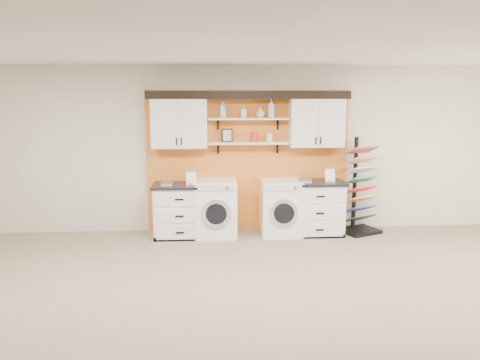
{
  "coord_description": "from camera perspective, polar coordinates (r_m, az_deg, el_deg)",
  "views": [
    {
      "loc": [
        -0.64,
        -3.9,
        2.31
      ],
      "look_at": [
        -0.24,
        2.3,
        1.18
      ],
      "focal_mm": 35.0,
      "sensor_mm": 36.0,
      "label": 1
    }
  ],
  "objects": [
    {
      "name": "floor",
      "position": [
        4.58,
        5.11,
        -20.03
      ],
      "size": [
        10.0,
        10.0,
        0.0
      ],
      "primitive_type": "plane",
      "color": "#85745A",
      "rests_on": "ground"
    },
    {
      "name": "ceiling",
      "position": [
        3.99,
        5.78,
        17.33
      ],
      "size": [
        10.0,
        10.0,
        0.0
      ],
      "primitive_type": "plane",
      "rotation": [
        3.14,
        0.0,
        0.0
      ],
      "color": "white",
      "rests_on": "wall_back"
    },
    {
      "name": "wall_back",
      "position": [
        7.98,
        0.9,
        3.75
      ],
      "size": [
        10.0,
        0.0,
        10.0
      ],
      "primitive_type": "plane",
      "rotation": [
        1.57,
        0.0,
        0.0
      ],
      "color": "beige",
      "rests_on": "floor"
    },
    {
      "name": "accent_panel",
      "position": [
        7.97,
        0.92,
        2.29
      ],
      "size": [
        3.4,
        0.07,
        2.4
      ],
      "primitive_type": "cube",
      "color": "orange",
      "rests_on": "wall_back"
    },
    {
      "name": "upper_cabinet_left",
      "position": [
        7.72,
        -7.41,
        7.02
      ],
      "size": [
        0.9,
        0.35,
        0.84
      ],
      "color": "white",
      "rests_on": "wall_back"
    },
    {
      "name": "upper_cabinet_right",
      "position": [
        7.91,
        9.29,
        7.05
      ],
      "size": [
        0.9,
        0.35,
        0.84
      ],
      "color": "white",
      "rests_on": "wall_back"
    },
    {
      "name": "shelf_lower",
      "position": [
        7.77,
        1.03,
        4.53
      ],
      "size": [
        1.32,
        0.28,
        0.03
      ],
      "primitive_type": "cube",
      "color": "white",
      "rests_on": "wall_back"
    },
    {
      "name": "shelf_upper",
      "position": [
        7.74,
        1.03,
        7.48
      ],
      "size": [
        1.32,
        0.28,
        0.03
      ],
      "primitive_type": "cube",
      "color": "white",
      "rests_on": "wall_back"
    },
    {
      "name": "crown_molding",
      "position": [
        7.74,
        1.04,
        10.43
      ],
      "size": [
        3.3,
        0.41,
        0.13
      ],
      "color": "black",
      "rests_on": "wall_back"
    },
    {
      "name": "picture_frame",
      "position": [
        7.78,
        -1.58,
        5.47
      ],
      "size": [
        0.18,
        0.02,
        0.22
      ],
      "color": "black",
      "rests_on": "shelf_lower"
    },
    {
      "name": "canister_red",
      "position": [
        7.77,
        1.77,
        5.23
      ],
      "size": [
        0.11,
        0.11,
        0.16
      ],
      "primitive_type": "cylinder",
      "color": "red",
      "rests_on": "shelf_lower"
    },
    {
      "name": "canister_cream",
      "position": [
        7.8,
        3.6,
        5.16
      ],
      "size": [
        0.1,
        0.1,
        0.14
      ],
      "primitive_type": "cylinder",
      "color": "silver",
      "rests_on": "shelf_lower"
    },
    {
      "name": "base_cabinet_left",
      "position": [
        7.79,
        -7.24,
        -3.67
      ],
      "size": [
        0.9,
        0.66,
        0.88
      ],
      "color": "white",
      "rests_on": "floor"
    },
    {
      "name": "base_cabinet_right",
      "position": [
        7.97,
        9.24,
        -3.33
      ],
      "size": [
        0.92,
        0.66,
        0.9
      ],
      "color": "white",
      "rests_on": "floor"
    },
    {
      "name": "washer",
      "position": [
        7.76,
        -2.96,
        -3.42
      ],
      "size": [
        0.67,
        0.71,
        0.94
      ],
      "color": "white",
      "rests_on": "floor"
    },
    {
      "name": "dryer",
      "position": [
        7.85,
        4.99,
        -3.35
      ],
      "size": [
        0.66,
        0.71,
        0.92
      ],
      "color": "white",
      "rests_on": "floor"
    },
    {
      "name": "sample_rack",
      "position": [
        8.18,
        14.4,
        -2.67
      ],
      "size": [
        0.73,
        0.68,
        1.62
      ],
      "rotation": [
        0.0,
        0.0,
        0.4
      ],
      "color": "black",
      "rests_on": "floor"
    },
    {
      "name": "soap_bottle_a",
      "position": [
        7.71,
        -2.12,
        8.55
      ],
      "size": [
        0.13,
        0.13,
        0.26
      ],
      "primitive_type": "imported",
      "rotation": [
        0.0,
        0.0,
        1.94
      ],
      "color": "silver",
      "rests_on": "shelf_upper"
    },
    {
      "name": "soap_bottle_b",
      "position": [
        7.73,
        0.45,
        8.35
      ],
      "size": [
        0.1,
        0.09,
        0.21
      ],
      "primitive_type": "imported",
      "rotation": [
        0.0,
        0.0,
        4.7
      ],
      "color": "silver",
      "rests_on": "shelf_upper"
    },
    {
      "name": "soap_bottle_c",
      "position": [
        7.75,
        2.49,
        8.23
      ],
      "size": [
        0.16,
        0.16,
        0.17
      ],
      "primitive_type": "imported",
      "rotation": [
        0.0,
        0.0,
        0.18
      ],
      "color": "silver",
      "rests_on": "shelf_upper"
    },
    {
      "name": "soap_bottle_d",
      "position": [
        7.77,
        3.82,
        8.73
      ],
      "size": [
        0.15,
        0.15,
        0.31
      ],
      "primitive_type": "imported",
      "rotation": [
        0.0,
        0.0,
        -0.36
      ],
      "color": "silver",
      "rests_on": "shelf_upper"
    }
  ]
}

